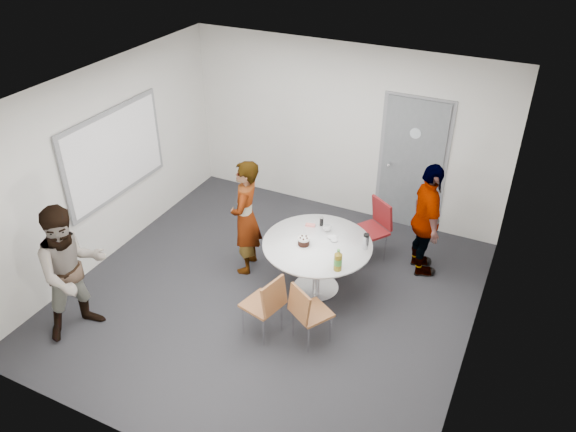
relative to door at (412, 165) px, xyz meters
The scene contains 15 objects.
floor 2.90m from the door, 113.90° to the right, with size 5.00×5.00×0.00m, color black.
ceiling 3.19m from the door, 113.90° to the right, with size 5.00×5.00×0.00m, color silver.
wall_back 1.15m from the door, behind, with size 5.00×5.00×0.00m, color silver.
wall_left 4.38m from the door, 145.41° to the right, with size 5.00×5.00×0.00m, color silver.
wall_right 2.87m from the door, 60.57° to the right, with size 5.00×5.00×0.00m, color silver.
wall_front 5.11m from the door, 102.45° to the right, with size 5.00×5.00×0.00m, color silver.
door is the anchor object (origin of this frame).
whiteboard 4.25m from the door, 147.34° to the right, with size 0.04×1.90×1.25m.
table 2.20m from the door, 106.01° to the right, with size 1.40×1.40×1.02m.
chair_near_left 3.27m from the door, 104.13° to the right, with size 0.52×0.48×0.84m.
chair_near_right 3.10m from the door, 96.24° to the right, with size 0.54×0.55×0.81m.
chair_far 1.18m from the door, 99.74° to the right, with size 0.61×0.62×0.90m.
person_main 2.66m from the door, 128.89° to the right, with size 0.60×0.39×1.64m, color #A5C6EA.
person_left 4.90m from the door, 125.62° to the right, with size 0.82×0.64×1.70m, color white.
person_right 1.22m from the door, 64.42° to the right, with size 0.95×0.40×1.63m, color black.
Camera 1 is at (2.69, -5.01, 4.78)m, focal length 35.00 mm.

